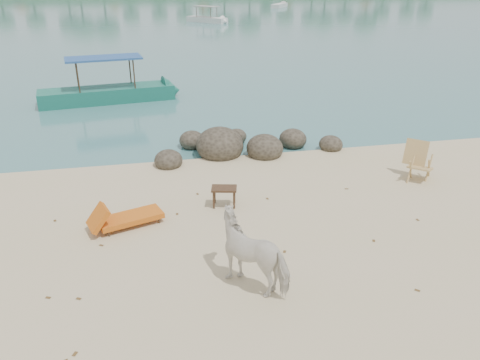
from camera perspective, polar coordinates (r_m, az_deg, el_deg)
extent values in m
plane|color=#336466|center=(97.91, -11.08, 20.55)|extent=(400.00, 400.00, 0.00)
ellipsoid|color=#2D271E|center=(14.41, -8.71, 2.26)|extent=(0.86, 0.95, 0.65)
ellipsoid|color=#2D271E|center=(15.18, -2.48, 4.15)|extent=(1.54, 1.69, 1.16)
ellipsoid|color=#2D271E|center=(15.10, 3.03, 3.78)|extent=(1.18, 1.30, 0.88)
ellipsoid|color=#2D271E|center=(16.16, 6.46, 4.88)|extent=(0.93, 1.02, 0.69)
ellipsoid|color=#2D271E|center=(15.92, 11.00, 4.18)|extent=(0.78, 0.86, 0.58)
ellipsoid|color=#2D271E|center=(16.06, -5.88, 4.73)|extent=(0.86, 0.94, 0.64)
ellipsoid|color=#2D271E|center=(16.47, -0.40, 5.25)|extent=(0.69, 0.76, 0.51)
imported|color=white|center=(8.77, 1.92, -8.76)|extent=(1.69, 1.70, 1.39)
plane|color=brown|center=(11.55, -7.67, -4.26)|extent=(0.11, 0.11, 0.00)
plane|color=brown|center=(10.22, 3.51, -8.13)|extent=(0.14, 0.14, 0.00)
plane|color=brown|center=(11.96, 20.80, -4.67)|extent=(0.10, 0.10, 0.00)
plane|color=brown|center=(12.21, 3.35, -2.40)|extent=(0.11, 0.11, 0.00)
plane|color=brown|center=(9.44, -22.32, -13.26)|extent=(0.13, 0.13, 0.00)
plane|color=brown|center=(10.65, -16.54, -7.77)|extent=(0.14, 0.14, 0.00)
plane|color=brown|center=(12.49, -5.19, -1.83)|extent=(0.11, 0.11, 0.00)
plane|color=brown|center=(10.78, 15.97, -7.26)|extent=(0.13, 0.13, 0.00)
plane|color=brown|center=(11.99, -21.61, -4.75)|extent=(0.12, 0.12, 0.00)
plane|color=brown|center=(8.16, -19.45, -19.50)|extent=(0.13, 0.13, 0.00)
plane|color=brown|center=(13.06, 12.85, -1.17)|extent=(0.12, 0.12, 0.00)
plane|color=brown|center=(9.22, -19.05, -13.66)|extent=(0.14, 0.14, 0.00)
plane|color=brown|center=(9.52, 20.78, -12.60)|extent=(0.14, 0.14, 0.00)
plane|color=brown|center=(10.05, 5.45, -8.83)|extent=(0.13, 0.13, 0.00)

